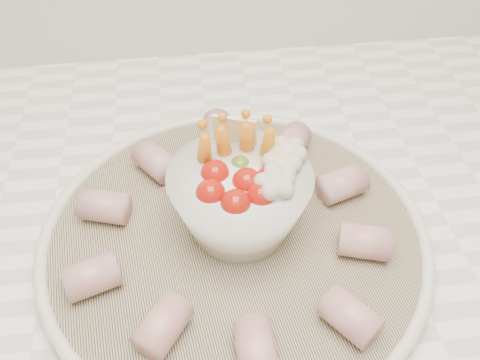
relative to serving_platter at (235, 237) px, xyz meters
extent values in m
cube|color=white|center=(-0.01, 0.05, -0.03)|extent=(2.04, 0.62, 0.04)
cylinder|color=navy|center=(0.00, 0.00, 0.00)|extent=(0.42, 0.42, 0.01)
torus|color=silver|center=(0.00, 0.00, 0.00)|extent=(0.37, 0.37, 0.01)
sphere|color=#A8140A|center=(-0.02, -0.01, 0.07)|extent=(0.03, 0.03, 0.03)
sphere|color=#A8140A|center=(0.00, -0.02, 0.07)|extent=(0.03, 0.03, 0.03)
sphere|color=#A8140A|center=(0.02, -0.02, 0.07)|extent=(0.03, 0.03, 0.03)
sphere|color=#A8140A|center=(-0.02, 0.02, 0.07)|extent=(0.03, 0.03, 0.03)
sphere|color=#A8140A|center=(0.01, 0.00, 0.07)|extent=(0.03, 0.03, 0.03)
sphere|color=#A8140A|center=(0.03, 0.00, 0.07)|extent=(0.03, 0.03, 0.03)
sphere|color=#4C7326|center=(0.01, 0.03, 0.07)|extent=(0.02, 0.02, 0.02)
cone|color=orange|center=(0.00, 0.04, 0.08)|extent=(0.03, 0.04, 0.06)
cone|color=orange|center=(0.02, 0.04, 0.08)|extent=(0.02, 0.04, 0.06)
cone|color=orange|center=(0.03, 0.03, 0.08)|extent=(0.02, 0.03, 0.06)
cone|color=orange|center=(-0.02, 0.03, 0.08)|extent=(0.02, 0.03, 0.06)
sphere|color=beige|center=(0.04, 0.01, 0.07)|extent=(0.03, 0.03, 0.03)
sphere|color=beige|center=(0.03, -0.01, 0.07)|extent=(0.03, 0.03, 0.03)
sphere|color=beige|center=(0.05, 0.03, 0.07)|extent=(0.03, 0.03, 0.03)
cube|color=#F3EFBD|center=(0.01, 0.06, 0.08)|extent=(0.04, 0.02, 0.04)
cylinder|color=#A84C57|center=(0.11, 0.04, 0.02)|extent=(0.05, 0.04, 0.03)
cylinder|color=#A84C57|center=(0.07, 0.10, 0.02)|extent=(0.05, 0.06, 0.03)
cylinder|color=#A84C57|center=(0.00, 0.14, 0.02)|extent=(0.03, 0.05, 0.03)
cylinder|color=#A84C57|center=(-0.07, 0.10, 0.02)|extent=(0.05, 0.06, 0.03)
cylinder|color=#A84C57|center=(-0.12, 0.04, 0.02)|extent=(0.05, 0.04, 0.03)
cylinder|color=#A84C57|center=(-0.13, -0.04, 0.02)|extent=(0.05, 0.04, 0.03)
cylinder|color=#A84C57|center=(-0.07, -0.10, 0.02)|extent=(0.05, 0.06, 0.03)
cylinder|color=#A84C57|center=(0.00, -0.13, 0.02)|extent=(0.03, 0.05, 0.03)
cylinder|color=#A84C57|center=(0.08, -0.11, 0.02)|extent=(0.05, 0.06, 0.03)
cylinder|color=#A84C57|center=(0.11, -0.04, 0.02)|extent=(0.05, 0.04, 0.03)
camera|label=1|loc=(-0.04, -0.32, 0.40)|focal=40.00mm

